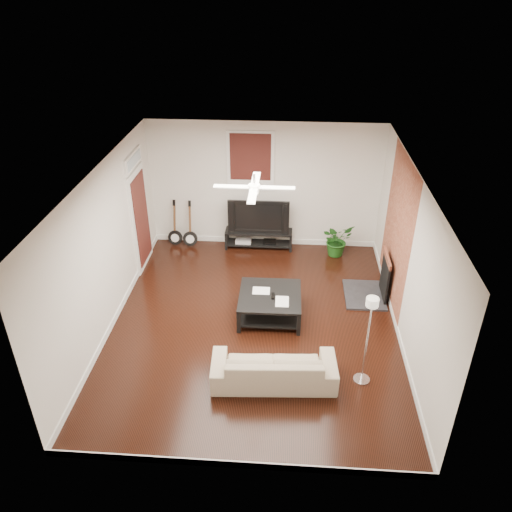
% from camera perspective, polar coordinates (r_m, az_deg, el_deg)
% --- Properties ---
extents(room, '(5.01, 6.01, 2.81)m').
position_cam_1_polar(room, '(8.28, -0.20, 0.11)').
color(room, black).
rests_on(room, ground).
extents(brick_accent, '(0.02, 2.20, 2.80)m').
position_cam_1_polar(brick_accent, '(9.35, 15.69, 2.63)').
color(brick_accent, brown).
rests_on(brick_accent, floor).
extents(fireplace, '(0.80, 1.10, 0.92)m').
position_cam_1_polar(fireplace, '(9.75, 13.28, -2.20)').
color(fireplace, black).
rests_on(fireplace, floor).
extents(window_back, '(1.00, 0.06, 1.30)m').
position_cam_1_polar(window_back, '(10.77, -0.63, 10.66)').
color(window_back, black).
rests_on(window_back, wall_back).
extents(door_left, '(0.08, 1.00, 2.50)m').
position_cam_1_polar(door_left, '(10.45, -13.03, 5.09)').
color(door_left, white).
rests_on(door_left, wall_left).
extents(tv_stand, '(1.48, 0.40, 0.42)m').
position_cam_1_polar(tv_stand, '(11.29, 0.31, 1.94)').
color(tv_stand, black).
rests_on(tv_stand, floor).
extents(tv, '(1.33, 0.17, 0.77)m').
position_cam_1_polar(tv, '(11.04, 0.33, 4.70)').
color(tv, black).
rests_on(tv, tv_stand).
extents(coffee_table, '(1.11, 1.11, 0.46)m').
position_cam_1_polar(coffee_table, '(9.10, 1.58, -5.58)').
color(coffee_table, black).
rests_on(coffee_table, floor).
extents(sofa, '(1.93, 0.85, 0.55)m').
position_cam_1_polar(sofa, '(7.79, 2.04, -12.42)').
color(sofa, tan).
rests_on(sofa, floor).
extents(floor_lamp, '(0.27, 0.27, 1.54)m').
position_cam_1_polar(floor_lamp, '(7.64, 12.44, -9.39)').
color(floor_lamp, silver).
rests_on(floor_lamp, floor).
extents(potted_plant, '(0.86, 0.84, 0.73)m').
position_cam_1_polar(potted_plant, '(11.07, 9.14, 1.83)').
color(potted_plant, '#1B5117').
rests_on(potted_plant, floor).
extents(guitar_left, '(0.35, 0.26, 1.05)m').
position_cam_1_polar(guitar_left, '(11.38, -9.26, 3.58)').
color(guitar_left, black).
rests_on(guitar_left, floor).
extents(guitar_right, '(0.33, 0.23, 1.05)m').
position_cam_1_polar(guitar_right, '(11.28, -7.56, 3.48)').
color(guitar_right, black).
rests_on(guitar_right, floor).
extents(ceiling_fan, '(1.24, 1.24, 0.32)m').
position_cam_1_polar(ceiling_fan, '(7.75, -0.21, 7.81)').
color(ceiling_fan, white).
rests_on(ceiling_fan, ceiling).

